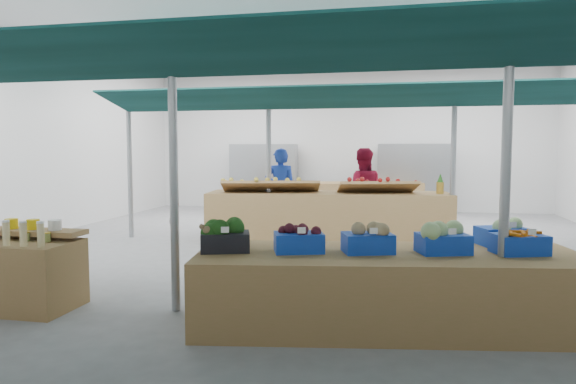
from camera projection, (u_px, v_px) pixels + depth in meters
name	position (u px, v px, depth m)	size (l,w,h in m)	color
floor	(315.00, 249.00, 9.58)	(13.00, 13.00, 0.00)	slate
hall	(325.00, 112.00, 10.77)	(13.00, 13.00, 13.00)	silver
pole_grid	(348.00, 152.00, 7.58)	(10.00, 4.60, 3.00)	gray
awnings	(348.00, 85.00, 7.50)	(9.50, 7.08, 0.30)	#0A2A28
back_shelving_left	(264.00, 177.00, 15.86)	(2.00, 0.50, 2.00)	#B23F33
back_shelving_right	(413.00, 179.00, 14.96)	(2.00, 0.50, 2.00)	#B23F33
bottle_shelf	(4.00, 270.00, 6.00)	(1.76, 1.08, 1.06)	olive
veg_counter	(388.00, 289.00, 5.34)	(3.96, 1.32, 0.77)	olive
fruit_counter	(328.00, 218.00, 10.11)	(4.70, 1.12, 1.01)	olive
far_counter	(328.00, 199.00, 14.42)	(5.20, 1.04, 0.94)	olive
vendor_left	(280.00, 191.00, 11.39)	(0.69, 0.45, 1.88)	#18349D
vendor_right	(362.00, 192.00, 11.03)	(0.91, 0.71, 1.88)	maroon
crate_broccoli	(225.00, 236.00, 5.38)	(0.58, 0.49, 0.35)	black
crate_beets	(299.00, 239.00, 5.35)	(0.58, 0.49, 0.29)	#0F38AB
crate_celeriac	(368.00, 239.00, 5.31)	(0.58, 0.49, 0.31)	#0F38AB
crate_cabbage	(443.00, 238.00, 5.27)	(0.58, 0.49, 0.35)	#0F38AB
crate_carrots	(519.00, 243.00, 5.24)	(0.58, 0.49, 0.29)	#0F38AB
sparrow	(206.00, 230.00, 5.25)	(0.12, 0.09, 0.11)	brown
pole_ribbon	(174.00, 206.00, 6.86)	(0.12, 0.12, 0.28)	#AA0F0B
apple_heap_yellow	(271.00, 184.00, 10.05)	(2.01, 1.09, 0.27)	#997247
apple_heap_red	(378.00, 185.00, 9.86)	(1.61, 1.00, 0.27)	#997247
pineapple	(440.00, 184.00, 9.74)	(0.14, 0.14, 0.39)	#8C6019
crate_extra	(502.00, 232.00, 5.73)	(0.59, 0.49, 0.32)	#0F38AB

